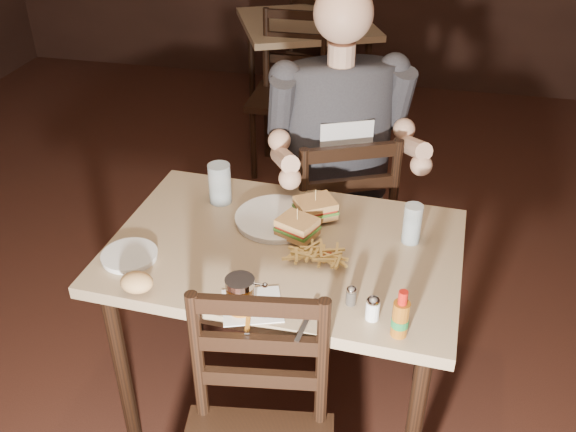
% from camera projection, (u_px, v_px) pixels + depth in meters
% --- Properties ---
extents(room_shell, '(7.00, 7.00, 7.00)m').
position_uv_depth(room_shell, '(246.00, 55.00, 1.64)').
color(room_shell, black).
rests_on(room_shell, ground).
extents(main_table, '(1.13, 0.78, 0.77)m').
position_uv_depth(main_table, '(285.00, 269.00, 2.07)').
color(main_table, tan).
rests_on(main_table, ground).
extents(bg_table, '(1.05, 1.05, 0.77)m').
position_uv_depth(bg_table, '(306.00, 35.00, 4.14)').
color(bg_table, tan).
rests_on(bg_table, ground).
extents(chair_far, '(0.58, 0.61, 0.93)m').
position_uv_depth(chair_far, '(333.00, 225.00, 2.67)').
color(chair_far, black).
rests_on(chair_far, ground).
extents(bg_chair_far, '(0.47, 0.49, 0.82)m').
position_uv_depth(bg_chair_far, '(320.00, 49.00, 4.74)').
color(bg_chair_far, black).
rests_on(bg_chair_far, ground).
extents(bg_chair_near, '(0.43, 0.48, 0.93)m').
position_uv_depth(bg_chair_near, '(288.00, 98.00, 3.81)').
color(bg_chair_near, black).
rests_on(bg_chair_near, ground).
extents(diner, '(0.69, 0.63, 0.96)m').
position_uv_depth(diner, '(342.00, 120.00, 2.36)').
color(diner, '#303135').
rests_on(diner, chair_far).
extents(dinner_plate, '(0.28, 0.28, 0.02)m').
position_uv_depth(dinner_plate, '(277.00, 219.00, 2.13)').
color(dinner_plate, white).
rests_on(dinner_plate, main_table).
extents(sandwich_left, '(0.14, 0.13, 0.10)m').
position_uv_depth(sandwich_left, '(297.00, 222.00, 2.02)').
color(sandwich_left, tan).
rests_on(sandwich_left, dinner_plate).
extents(sandwich_right, '(0.16, 0.15, 0.10)m').
position_uv_depth(sandwich_right, '(315.00, 202.00, 2.11)').
color(sandwich_right, tan).
rests_on(sandwich_right, dinner_plate).
extents(fries_pile, '(0.23, 0.17, 0.04)m').
position_uv_depth(fries_pile, '(315.00, 251.00, 1.94)').
color(fries_pile, '#EBBF5D').
rests_on(fries_pile, dinner_plate).
extents(ketchup_dollop, '(0.05, 0.05, 0.01)m').
position_uv_depth(ketchup_dollop, '(326.00, 256.00, 1.94)').
color(ketchup_dollop, maroon).
rests_on(ketchup_dollop, dinner_plate).
extents(glass_left, '(0.08, 0.08, 0.14)m').
position_uv_depth(glass_left, '(220.00, 184.00, 2.20)').
color(glass_left, silver).
rests_on(glass_left, main_table).
extents(glass_right, '(0.06, 0.06, 0.13)m').
position_uv_depth(glass_right, '(412.00, 224.00, 2.00)').
color(glass_right, silver).
rests_on(glass_right, main_table).
extents(hot_sauce, '(0.05, 0.05, 0.14)m').
position_uv_depth(hot_sauce, '(401.00, 313.00, 1.64)').
color(hot_sauce, '#8D4B10').
rests_on(hot_sauce, main_table).
extents(salt_shaker, '(0.04, 0.04, 0.07)m').
position_uv_depth(salt_shaker, '(373.00, 309.00, 1.72)').
color(salt_shaker, white).
rests_on(salt_shaker, main_table).
extents(pepper_shaker, '(0.03, 0.03, 0.05)m').
position_uv_depth(pepper_shaker, '(351.00, 296.00, 1.77)').
color(pepper_shaker, '#38332D').
rests_on(pepper_shaker, main_table).
extents(syrup_dispenser, '(0.09, 0.09, 0.11)m').
position_uv_depth(syrup_dispenser, '(240.00, 295.00, 1.74)').
color(syrup_dispenser, '#8D4B10').
rests_on(syrup_dispenser, main_table).
extents(napkin, '(0.21, 0.20, 0.00)m').
position_uv_depth(napkin, '(252.00, 306.00, 1.78)').
color(napkin, white).
rests_on(napkin, main_table).
extents(knife, '(0.06, 0.21, 0.01)m').
position_uv_depth(knife, '(249.00, 307.00, 1.77)').
color(knife, silver).
rests_on(knife, napkin).
extents(fork, '(0.03, 0.18, 0.01)m').
position_uv_depth(fork, '(307.00, 320.00, 1.72)').
color(fork, silver).
rests_on(fork, napkin).
extents(side_plate, '(0.18, 0.18, 0.01)m').
position_uv_depth(side_plate, '(130.00, 257.00, 1.96)').
color(side_plate, white).
rests_on(side_plate, main_table).
extents(bread_roll, '(0.10, 0.08, 0.06)m').
position_uv_depth(bread_roll, '(137.00, 282.00, 1.80)').
color(bread_roll, tan).
rests_on(bread_roll, side_plate).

